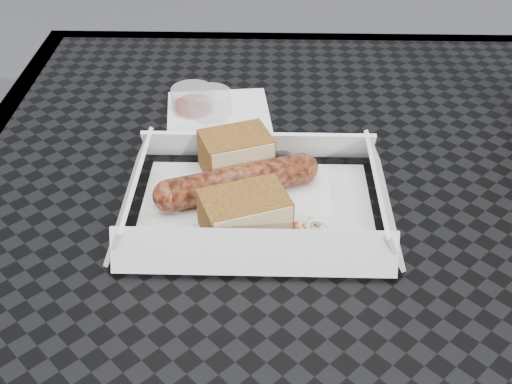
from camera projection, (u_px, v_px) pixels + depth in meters
The scene contains 9 objects.
patio_table at pixel (333, 251), 0.68m from camera, with size 0.80×0.80×0.74m.
food_tray at pixel (256, 209), 0.61m from camera, with size 0.22×0.15×0.00m, color white.
bratwurst at pixel (238, 182), 0.62m from camera, with size 0.16×0.08×0.03m.
bread_near at pixel (236, 153), 0.65m from camera, with size 0.07×0.05×0.04m, color #8E5D23.
bread_far at pixel (245, 214), 0.57m from camera, with size 0.08×0.05×0.04m, color #8E5D23.
veg_garnish at pixel (312, 235), 0.58m from camera, with size 0.03×0.03×0.00m.
napkin at pixel (218, 115), 0.76m from camera, with size 0.12×0.12×0.00m, color white.
condiment_cup_sauce at pixel (193, 100), 0.76m from camera, with size 0.05×0.05×0.03m, color maroon.
condiment_cup_empty at pixel (210, 104), 0.75m from camera, with size 0.05×0.05×0.03m, color silver.
Camera 1 is at (-0.07, -0.51, 1.13)m, focal length 45.00 mm.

